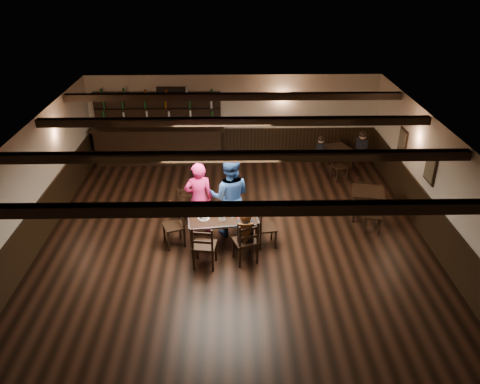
{
  "coord_description": "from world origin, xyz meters",
  "views": [
    {
      "loc": [
        -0.08,
        -9.11,
        6.08
      ],
      "look_at": [
        0.11,
        0.2,
        1.21
      ],
      "focal_mm": 35.0,
      "sensor_mm": 36.0,
      "label": 1
    }
  ],
  "objects_px": {
    "chair_near_left": "(204,244)",
    "chair_near_right": "(247,240)",
    "woman_pink": "(199,199)",
    "cake": "(204,217)",
    "bar_counter": "(159,140)",
    "dining_table": "(223,221)",
    "man_blue": "(230,197)"
  },
  "relations": [
    {
      "from": "chair_near_left",
      "to": "chair_near_right",
      "type": "xyz_separation_m",
      "value": [
        0.91,
        0.15,
        -0.0
      ]
    },
    {
      "from": "man_blue",
      "to": "cake",
      "type": "distance_m",
      "value": 0.84
    },
    {
      "from": "chair_near_left",
      "to": "chair_near_right",
      "type": "height_order",
      "value": "chair_near_left"
    },
    {
      "from": "chair_near_left",
      "to": "cake",
      "type": "distance_m",
      "value": 0.81
    },
    {
      "from": "chair_near_right",
      "to": "woman_pink",
      "type": "relative_size",
      "value": 0.56
    },
    {
      "from": "chair_near_right",
      "to": "cake",
      "type": "height_order",
      "value": "chair_near_right"
    },
    {
      "from": "woman_pink",
      "to": "cake",
      "type": "height_order",
      "value": "woman_pink"
    },
    {
      "from": "woman_pink",
      "to": "bar_counter",
      "type": "height_order",
      "value": "bar_counter"
    },
    {
      "from": "dining_table",
      "to": "chair_near_left",
      "type": "distance_m",
      "value": 0.9
    },
    {
      "from": "dining_table",
      "to": "bar_counter",
      "type": "distance_m",
      "value": 5.29
    },
    {
      "from": "dining_table",
      "to": "bar_counter",
      "type": "xyz_separation_m",
      "value": [
        -2.07,
        4.87,
        0.06
      ]
    },
    {
      "from": "chair_near_left",
      "to": "cake",
      "type": "xyz_separation_m",
      "value": [
        -0.03,
        0.79,
        0.19
      ]
    },
    {
      "from": "chair_near_right",
      "to": "bar_counter",
      "type": "relative_size",
      "value": 0.25
    },
    {
      "from": "chair_near_left",
      "to": "woman_pink",
      "type": "bearing_deg",
      "value": 96.76
    },
    {
      "from": "woman_pink",
      "to": "cake",
      "type": "bearing_deg",
      "value": 91.8
    },
    {
      "from": "dining_table",
      "to": "bar_counter",
      "type": "relative_size",
      "value": 0.4
    },
    {
      "from": "dining_table",
      "to": "cake",
      "type": "relative_size",
      "value": 6.37
    },
    {
      "from": "man_blue",
      "to": "bar_counter",
      "type": "distance_m",
      "value": 4.85
    },
    {
      "from": "dining_table",
      "to": "man_blue",
      "type": "distance_m",
      "value": 0.66
    },
    {
      "from": "dining_table",
      "to": "chair_near_left",
      "type": "relative_size",
      "value": 1.59
    },
    {
      "from": "dining_table",
      "to": "woman_pink",
      "type": "relative_size",
      "value": 0.89
    },
    {
      "from": "woman_pink",
      "to": "cake",
      "type": "xyz_separation_m",
      "value": [
        0.14,
        -0.61,
        -0.12
      ]
    },
    {
      "from": "dining_table",
      "to": "chair_near_left",
      "type": "bearing_deg",
      "value": -115.97
    },
    {
      "from": "chair_near_right",
      "to": "woman_pink",
      "type": "xyz_separation_m",
      "value": [
        -1.08,
        1.25,
        0.32
      ]
    },
    {
      "from": "bar_counter",
      "to": "dining_table",
      "type": "bearing_deg",
      "value": -66.98
    },
    {
      "from": "woman_pink",
      "to": "man_blue",
      "type": "height_order",
      "value": "man_blue"
    },
    {
      "from": "woman_pink",
      "to": "bar_counter",
      "type": "distance_m",
      "value": 4.53
    },
    {
      "from": "cake",
      "to": "bar_counter",
      "type": "bearing_deg",
      "value": 108.62
    },
    {
      "from": "chair_near_left",
      "to": "bar_counter",
      "type": "bearing_deg",
      "value": 106.43
    },
    {
      "from": "chair_near_right",
      "to": "man_blue",
      "type": "distance_m",
      "value": 1.33
    },
    {
      "from": "bar_counter",
      "to": "chair_near_left",
      "type": "bearing_deg",
      "value": -73.57
    },
    {
      "from": "bar_counter",
      "to": "man_blue",
      "type": "bearing_deg",
      "value": -62.68
    }
  ]
}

